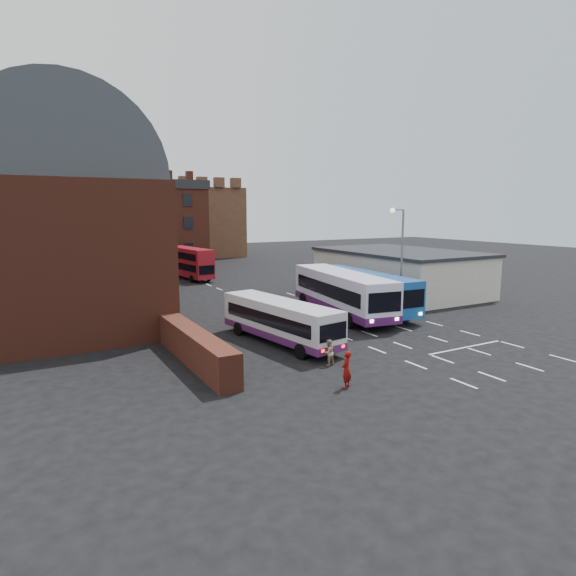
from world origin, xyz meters
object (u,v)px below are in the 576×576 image
pedestrian_red (346,370)px  pedestrian_beige (329,352)px  bus_blue (363,289)px  street_lamp (400,250)px  bus_red_double (189,262)px  bus_white_inbound (342,290)px  bus_white_outbound (280,318)px

pedestrian_red → pedestrian_beige: pedestrian_red is taller
pedestrian_beige → bus_blue: bearing=-142.8°
bus_blue → street_lamp: 4.24m
bus_blue → bus_red_double: bearing=-72.2°
street_lamp → pedestrian_red: (-13.56, -11.56, -4.16)m
bus_white_inbound → pedestrian_red: 15.82m
pedestrian_beige → street_lamp: bearing=-153.7°
bus_white_outbound → bus_red_double: (3.94, 30.32, 0.43)m
pedestrian_beige → bus_white_inbound: bearing=-136.5°
bus_blue → pedestrian_red: bearing=53.5°
bus_red_double → pedestrian_beige: (-3.79, -35.51, -1.29)m
bus_red_double → pedestrian_beige: size_ratio=6.77×
bus_white_outbound → bus_white_inbound: (8.02, 4.63, 0.45)m
bus_white_outbound → bus_blue: bus_blue is taller
pedestrian_red → street_lamp: bearing=-171.0°
bus_white_inbound → bus_white_outbound: bearing=38.7°
bus_white_outbound → pedestrian_beige: bearing=-96.6°
bus_red_double → pedestrian_beige: bearing=77.3°
street_lamp → pedestrian_red: bearing=-139.6°
bus_white_inbound → street_lamp: street_lamp is taller
bus_white_outbound → bus_blue: 11.37m
street_lamp → pedestrian_beige: size_ratio=5.92×
bus_red_double → pedestrian_red: 38.99m
bus_white_inbound → pedestrian_beige: bus_white_inbound is taller
bus_red_double → pedestrian_beige: bus_red_double is taller
pedestrian_red → pedestrian_beige: size_ratio=1.25×
street_lamp → pedestrian_red: 18.29m
street_lamp → pedestrian_beige: 15.62m
street_lamp → pedestrian_beige: street_lamp is taller
bus_white_outbound → bus_red_double: size_ratio=1.04×
bus_blue → street_lamp: size_ratio=1.43×
pedestrian_red → bus_blue: bearing=-161.8°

